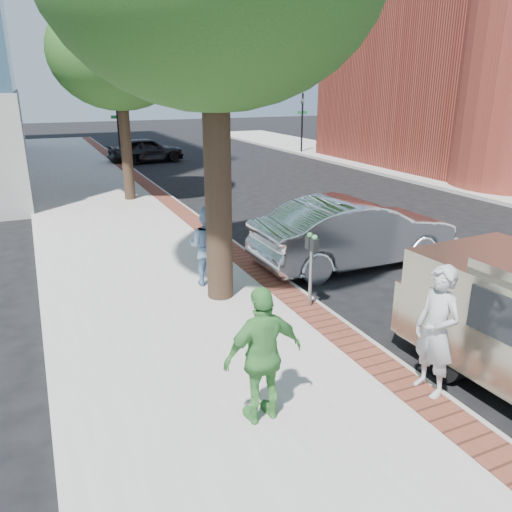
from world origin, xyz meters
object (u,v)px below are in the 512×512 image
parking_meter (312,255)px  person_gray (436,331)px  person_officer (207,246)px  bg_car (146,150)px  person_green (263,355)px  sedan_silver (355,232)px

parking_meter → person_gray: bearing=-88.2°
person_officer → bg_car: size_ratio=0.40×
person_green → bg_car: (3.87, 24.23, -0.33)m
person_gray → person_officer: person_gray is taller
sedan_silver → parking_meter: bearing=129.2°
person_gray → sedan_silver: size_ratio=0.37×
parking_meter → person_green: size_ratio=0.81×
person_green → sedan_silver: (4.68, 4.75, -0.22)m
parking_meter → person_officer: (-1.42, 1.93, -0.20)m
parking_meter → person_green: bearing=-129.8°
person_gray → sedan_silver: bearing=154.3°
person_officer → person_green: (-0.86, -4.67, 0.05)m
parking_meter → person_officer: person_officer is taller
person_officer → person_green: bearing=119.3°
parking_meter → person_gray: 3.16m
parking_meter → person_green: person_green is taller
person_officer → bg_car: 19.79m
person_gray → person_green: 2.42m
parking_meter → person_officer: size_ratio=0.87×
sedan_silver → person_officer: bearing=90.5°
person_officer → person_green: person_green is taller
person_officer → sedan_silver: person_officer is taller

